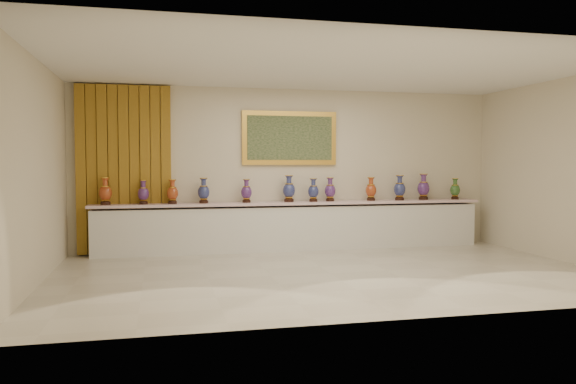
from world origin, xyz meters
name	(u,v)px	position (x,y,z in m)	size (l,w,h in m)	color
ground	(330,273)	(0.00, 0.00, 0.00)	(8.00, 8.00, 0.00)	beige
room	(152,164)	(-2.55, 2.44, 1.59)	(8.00, 8.00, 8.00)	beige
counter	(294,227)	(0.00, 2.27, 0.44)	(7.28, 0.48, 0.90)	white
vase_0	(105,193)	(-3.33, 2.23, 1.11)	(0.29, 0.29, 0.47)	black
vase_1	(143,193)	(-2.71, 2.26, 1.09)	(0.23, 0.23, 0.42)	black
vase_2	(173,193)	(-2.21, 2.24, 1.09)	(0.24, 0.24, 0.43)	black
vase_3	(204,192)	(-1.66, 2.26, 1.10)	(0.25, 0.25, 0.45)	black
vase_4	(246,192)	(-0.89, 2.27, 1.09)	(0.25, 0.25, 0.42)	black
vase_5	(289,190)	(-0.10, 2.26, 1.12)	(0.25, 0.25, 0.49)	black
vase_6	(313,191)	(0.35, 2.21, 1.09)	(0.21, 0.21, 0.43)	black
vase_7	(330,191)	(0.70, 2.27, 1.10)	(0.25, 0.25, 0.44)	black
vase_8	(371,190)	(1.51, 2.25, 1.10)	(0.24, 0.24, 0.45)	black
vase_9	(400,189)	(2.08, 2.21, 1.12)	(0.28, 0.28, 0.48)	black
vase_10	(424,188)	(2.60, 2.26, 1.13)	(0.30, 0.30, 0.51)	black
vase_11	(455,190)	(3.26, 2.22, 1.09)	(0.24, 0.24, 0.42)	black
label_card	(263,203)	(-0.62, 2.13, 0.90)	(0.10, 0.06, 0.00)	white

